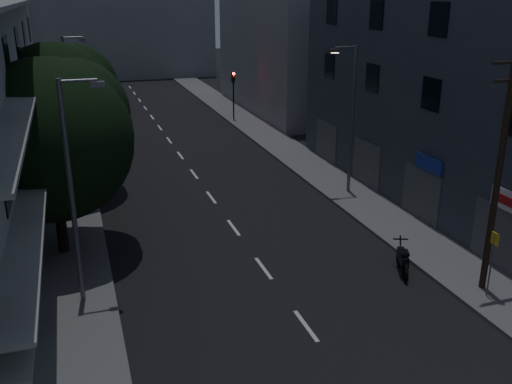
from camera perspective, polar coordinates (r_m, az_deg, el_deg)
ground at (r=36.26m, az=-6.38°, el=2.02°), size 160.00×160.00×0.00m
sidewalk_left at (r=35.59m, az=-18.27°, el=0.93°), size 3.00×90.00×0.15m
sidewalk_right at (r=38.36m, az=4.64°, el=3.17°), size 3.00×90.00×0.15m
lane_markings at (r=42.17m, az=-8.16°, el=4.43°), size 0.15×60.50×0.01m
building_right at (r=30.14m, az=21.18°, el=8.05°), size 6.19×28.00×11.00m
building_far_left at (r=57.25m, az=-24.09°, el=15.04°), size 6.00×20.00×16.00m
building_far_right at (r=54.48m, az=2.30°, el=14.91°), size 6.00×20.00×13.00m
building_far_end at (r=79.45m, az=-13.53°, el=14.74°), size 24.00×8.00×10.00m
tree_near at (r=24.62m, az=-19.74°, el=5.49°), size 6.70×6.70×8.26m
tree_mid at (r=32.34m, az=-19.21°, el=8.60°), size 6.68×6.68×8.22m
tree_far at (r=46.29m, az=-18.65°, el=10.15°), size 5.11×5.11×6.32m
traffic_signal_far_right at (r=50.07m, az=-2.27°, el=10.59°), size 0.28×0.37×4.10m
traffic_signal_far_left at (r=50.16m, az=-17.77°, el=9.72°), size 0.28×0.37×4.10m
street_lamp_left_near at (r=20.37m, az=-17.77°, el=0.85°), size 1.51×0.25×8.00m
street_lamp_right at (r=31.38m, az=9.43°, el=7.82°), size 1.51×0.25×8.00m
street_lamp_left_far at (r=39.19m, az=-18.10°, el=9.42°), size 1.51×0.25×8.00m
utility_pole at (r=21.89m, az=23.16°, el=2.18°), size 1.80×0.24×9.00m
bus_stop_sign at (r=22.29m, az=22.60°, el=-5.64°), size 0.06×0.35×2.52m
motorcycle at (r=23.81m, az=14.44°, el=-6.68°), size 1.00×2.02×1.36m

